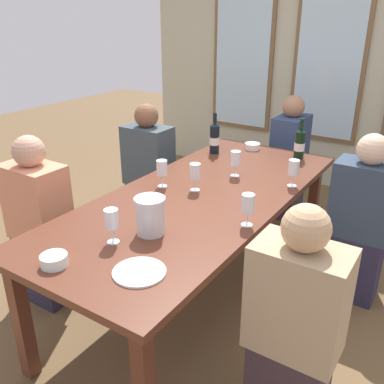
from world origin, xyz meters
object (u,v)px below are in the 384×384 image
object	(u,v)px
dining_table	(201,205)
wine_glass_0	(195,172)
metal_pitcher	(150,215)
wine_bottle_1	(215,138)
seated_person_2	(149,175)
wine_glass_1	(248,204)
seated_person_3	(360,224)
seated_person_0	(40,226)
wine_bottle_0	(300,144)
white_plate_0	(139,272)
wine_glass_3	(112,220)
seated_person_1	(294,332)
seated_person_4	(288,161)
wine_glass_2	(294,169)
wine_glass_5	(236,159)
wine_glass_4	(162,168)
tasting_bowl_1	(54,260)
tasting_bowl_0	(252,146)

from	to	relation	value
dining_table	wine_glass_0	size ratio (longest dim) A/B	13.20
metal_pitcher	wine_bottle_1	bearing A→B (deg)	106.82
seated_person_2	wine_glass_1	bearing A→B (deg)	-30.89
wine_glass_0	seated_person_3	size ratio (longest dim) A/B	0.16
seated_person_0	wine_bottle_0	bearing A→B (deg)	54.72
white_plate_0	metal_pitcher	world-z (taller)	metal_pitcher
dining_table	metal_pitcher	distance (m)	0.57
seated_person_2	metal_pitcher	bearing A→B (deg)	-50.83
seated_person_0	wine_glass_0	bearing A→B (deg)	37.36
wine_glass_0	wine_glass_3	world-z (taller)	same
seated_person_1	seated_person_2	distance (m)	2.02
white_plate_0	seated_person_4	xyz separation A→B (m)	(-0.23, 2.35, -0.22)
seated_person_1	wine_glass_3	bearing A→B (deg)	-172.00
wine_glass_2	wine_glass_5	size ratio (longest dim) A/B	1.00
wine_bottle_1	seated_person_4	bearing A→B (deg)	64.85
wine_bottle_0	seated_person_3	size ratio (longest dim) A/B	0.27
metal_pitcher	wine_glass_2	world-z (taller)	metal_pitcher
wine_glass_4	metal_pitcher	bearing A→B (deg)	-58.66
white_plate_0	wine_bottle_1	distance (m)	1.72
wine_bottle_0	seated_person_4	xyz separation A→B (m)	(-0.25, 0.51, -0.33)
white_plate_0	seated_person_4	world-z (taller)	seated_person_4
seated_person_0	seated_person_3	size ratio (longest dim) A/B	1.00
white_plate_0	seated_person_2	bearing A→B (deg)	127.34
seated_person_1	seated_person_3	xyz separation A→B (m)	(0.00, 1.17, 0.00)
tasting_bowl_1	wine_glass_5	distance (m)	1.42
tasting_bowl_1	wine_glass_1	world-z (taller)	wine_glass_1
seated_person_4	wine_glass_0	bearing A→B (deg)	-92.49
wine_glass_5	seated_person_0	xyz separation A→B (m)	(-0.86, -0.95, -0.34)
white_plate_0	metal_pitcher	size ratio (longest dim) A/B	1.21
dining_table	seated_person_1	bearing A→B (deg)	-35.64
tasting_bowl_1	seated_person_1	bearing A→B (deg)	23.41
seated_person_1	wine_bottle_1	bearing A→B (deg)	131.06
tasting_bowl_1	wine_glass_2	xyz separation A→B (m)	(0.54, 1.44, 0.09)
white_plate_0	wine_bottle_0	distance (m)	1.85
wine_glass_3	seated_person_1	size ratio (longest dim) A/B	0.16
metal_pitcher	wine_bottle_0	distance (m)	1.55
wine_glass_2	seated_person_4	distance (m)	1.19
seated_person_3	wine_glass_2	bearing A→B (deg)	-160.95
wine_glass_0	seated_person_0	world-z (taller)	seated_person_0
wine_glass_5	wine_glass_2	bearing A→B (deg)	5.51
wine_glass_1	seated_person_2	bearing A→B (deg)	149.11
wine_bottle_1	wine_glass_3	bearing A→B (deg)	-78.46
wine_bottle_0	wine_glass_4	size ratio (longest dim) A/B	1.74
wine_glass_0	seated_person_3	world-z (taller)	seated_person_3
wine_bottle_1	tasting_bowl_1	world-z (taller)	wine_bottle_1
metal_pitcher	seated_person_3	world-z (taller)	seated_person_3
wine_bottle_0	tasting_bowl_0	size ratio (longest dim) A/B	2.49
tasting_bowl_0	seated_person_3	distance (m)	1.09
wine_glass_1	seated_person_1	xyz separation A→B (m)	(0.42, -0.39, -0.34)
wine_glass_4	seated_person_1	xyz separation A→B (m)	(1.11, -0.57, -0.34)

